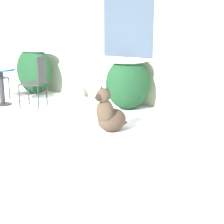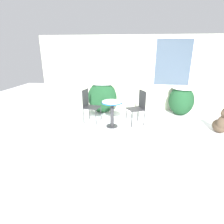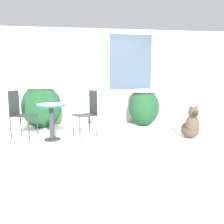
{
  "view_description": "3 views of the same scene",
  "coord_description": "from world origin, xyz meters",
  "px_view_note": "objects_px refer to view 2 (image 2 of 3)",
  "views": [
    {
      "loc": [
        4.73,
        -3.75,
        1.55
      ],
      "look_at": [
        1.67,
        0.33,
        0.3
      ],
      "focal_mm": 55.0,
      "sensor_mm": 36.0,
      "label": 1
    },
    {
      "loc": [
        -0.87,
        -4.26,
        2.03
      ],
      "look_at": [
        -1.27,
        0.46,
        0.45
      ],
      "focal_mm": 28.0,
      "sensor_mm": 36.0,
      "label": 2
    },
    {
      "loc": [
        -0.53,
        -4.08,
        1.23
      ],
      "look_at": [
        0.0,
        0.6,
        0.55
      ],
      "focal_mm": 35.0,
      "sensor_mm": 36.0,
      "label": 3
    }
  ],
  "objects_px": {
    "patio_chair_far_side": "(89,104)",
    "dog": "(221,124)",
    "patio_table": "(112,108)",
    "patio_chair_near_table": "(138,106)"
  },
  "relations": [
    {
      "from": "patio_table",
      "to": "dog",
      "type": "height_order",
      "value": "patio_table"
    },
    {
      "from": "patio_table",
      "to": "dog",
      "type": "xyz_separation_m",
      "value": [
        2.93,
        -0.19,
        -0.3
      ]
    },
    {
      "from": "patio_chair_far_side",
      "to": "dog",
      "type": "bearing_deg",
      "value": -85.3
    },
    {
      "from": "dog",
      "to": "patio_chair_near_table",
      "type": "bearing_deg",
      "value": 176.35
    },
    {
      "from": "patio_table",
      "to": "dog",
      "type": "distance_m",
      "value": 2.95
    },
    {
      "from": "patio_table",
      "to": "dog",
      "type": "bearing_deg",
      "value": -3.66
    },
    {
      "from": "patio_table",
      "to": "patio_chair_near_table",
      "type": "relative_size",
      "value": 0.75
    },
    {
      "from": "patio_chair_near_table",
      "to": "dog",
      "type": "xyz_separation_m",
      "value": [
        2.18,
        -0.47,
        -0.3
      ]
    },
    {
      "from": "patio_chair_far_side",
      "to": "dog",
      "type": "distance_m",
      "value": 3.7
    },
    {
      "from": "patio_table",
      "to": "patio_chair_near_table",
      "type": "distance_m",
      "value": 0.81
    }
  ]
}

